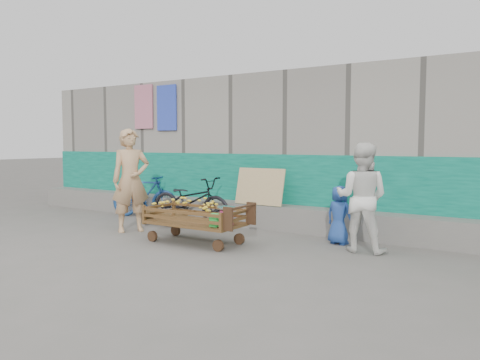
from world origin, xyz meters
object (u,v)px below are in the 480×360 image
Objects in this scene: woman at (362,197)px; child at (339,215)px; vendor_man at (131,180)px; bicycle_dark at (191,201)px; bicycle_blue at (144,196)px; banana_cart at (193,212)px; bench at (163,216)px.

woman is 1.73× the size of child.
vendor_man reaches higher than child.
bicycle_dark reaches higher than bicycle_blue.
bicycle_dark is at bearing 10.68° from child.
bicycle_blue is (-0.96, 1.32, -0.46)m from vendor_man.
banana_cart is 2.94m from bicycle_blue.
bicycle_dark is at bearing 130.26° from banana_cart.
banana_cart is 1.85× the size of child.
child is at bearing -41.94° from vendor_man.
banana_cart is 1.83m from bench.
vendor_man is at bearing 6.22° from woman.
banana_cart is 2.34m from child.
vendor_man is 1.70m from bicycle_blue.
woman reaches higher than bench.
bicycle_dark is (-3.60, 0.44, -0.34)m from woman.
bicycle_dark is at bearing 10.55° from vendor_man.
child is at bearing 30.39° from banana_cart.
bicycle_blue reaches higher than banana_cart.
woman is at bearing 19.55° from banana_cart.
woman is 0.65m from child.
bicycle_blue is (-2.53, 1.48, -0.03)m from banana_cart.
bench is at bearing -4.94° from woman.
child is (-0.46, 0.30, -0.34)m from woman.
bicycle_blue is at bearing -10.70° from woman.
bench is at bearing -132.20° from bicycle_blue.
vendor_man is 3.77m from child.
bicycle_dark is (0.46, 1.16, -0.46)m from vendor_man.
banana_cart is 0.93× the size of vendor_man.
bicycle_dark reaches higher than child.
bench is 0.62m from bicycle_dark.
woman is at bearing -1.11° from bench.
woman is (4.01, -0.08, 0.63)m from bench.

